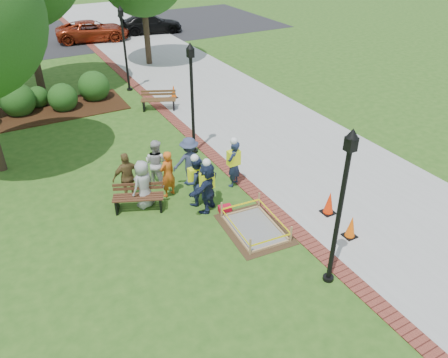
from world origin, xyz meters
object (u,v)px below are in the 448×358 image
wet_concrete_pad (255,223)px  lamp_near (341,200)px  hivis_worker_a (207,185)px  hivis_worker_b (234,162)px  bench_near (139,202)px  hivis_worker_c (195,180)px  cone_front (351,227)px

wet_concrete_pad → lamp_near: bearing=-78.5°
hivis_worker_a → hivis_worker_b: bearing=31.3°
bench_near → hivis_worker_b: size_ratio=0.90×
wet_concrete_pad → hivis_worker_b: bearing=74.6°
hivis_worker_b → lamp_near: bearing=-91.5°
wet_concrete_pad → hivis_worker_c: 2.36m
lamp_near → hivis_worker_b: size_ratio=2.35×
wet_concrete_pad → bench_near: 3.74m
lamp_near → hivis_worker_a: (-1.31, 4.27, -1.57)m
wet_concrete_pad → lamp_near: (0.54, -2.68, 2.25)m
cone_front → hivis_worker_a: size_ratio=0.40×
hivis_worker_b → cone_front: bearing=-69.3°
lamp_near → wet_concrete_pad: bearing=101.5°
hivis_worker_a → hivis_worker_c: (-0.17, 0.47, -0.01)m
bench_near → wet_concrete_pad: bearing=-44.5°
cone_front → lamp_near: 2.91m
wet_concrete_pad → cone_front: 2.77m
wet_concrete_pad → hivis_worker_b: (0.68, 2.46, 0.67)m
wet_concrete_pad → hivis_worker_c: hivis_worker_c is taller
bench_near → lamp_near: size_ratio=0.39×
lamp_near → hivis_worker_a: bearing=107.0°
cone_front → hivis_worker_a: hivis_worker_a is taller
wet_concrete_pad → lamp_near: 3.54m
bench_near → hivis_worker_b: hivis_worker_b is taller
hivis_worker_a → lamp_near: bearing=-73.0°
cone_front → hivis_worker_a: (-2.99, 3.22, 0.56)m
hivis_worker_b → hivis_worker_a: bearing=-148.7°
lamp_near → bench_near: bearing=121.2°
bench_near → cone_front: bearing=-40.9°
wet_concrete_pad → hivis_worker_b: hivis_worker_b is taller
hivis_worker_a → hivis_worker_b: 1.69m
hivis_worker_b → hivis_worker_c: bearing=-165.9°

